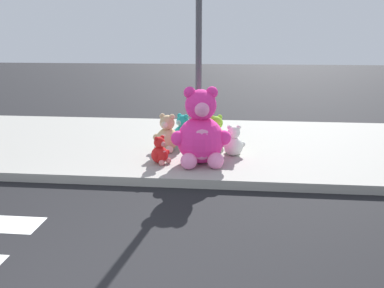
# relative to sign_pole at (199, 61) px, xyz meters

# --- Properties ---
(sidewalk) EXTENTS (28.00, 4.40, 0.15)m
(sidewalk) POSITION_rel_sign_pole_xyz_m (-1.00, 0.80, -1.77)
(sidewalk) COLOR #9E9B93
(sidewalk) RESTS_ON ground_plane
(sign_pole) EXTENTS (0.56, 0.11, 3.20)m
(sign_pole) POSITION_rel_sign_pole_xyz_m (0.00, 0.00, 0.00)
(sign_pole) COLOR #4C4C51
(sign_pole) RESTS_ON sidewalk
(plush_pink_large) EXTENTS (1.02, 0.92, 1.33)m
(plush_pink_large) POSITION_rel_sign_pole_xyz_m (0.09, -0.59, -1.17)
(plush_pink_large) COLOR #F22D93
(plush_pink_large) RESTS_ON sidewalk
(plush_teal) EXTENTS (0.44, 0.45, 0.62)m
(plush_teal) POSITION_rel_sign_pole_xyz_m (-0.38, 0.61, -1.45)
(plush_teal) COLOR teal
(plush_teal) RESTS_ON sidewalk
(plush_white) EXTENTS (0.44, 0.39, 0.58)m
(plush_white) POSITION_rel_sign_pole_xyz_m (0.66, -0.06, -1.47)
(plush_white) COLOR white
(plush_white) RESTS_ON sidewalk
(plush_lime) EXTENTS (0.46, 0.46, 0.64)m
(plush_lime) POSITION_rel_sign_pole_xyz_m (0.30, 0.46, -1.44)
(plush_lime) COLOR #8CD133
(plush_lime) RESTS_ON sidewalk
(plush_tan) EXTENTS (0.54, 0.51, 0.72)m
(plush_tan) POSITION_rel_sign_pole_xyz_m (-0.61, 0.12, -1.41)
(plush_tan) COLOR tan
(plush_tan) RESTS_ON sidewalk
(plush_red) EXTENTS (0.35, 0.34, 0.49)m
(plush_red) POSITION_rel_sign_pole_xyz_m (-0.61, -0.66, -1.50)
(plush_red) COLOR red
(plush_red) RESTS_ON sidewalk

